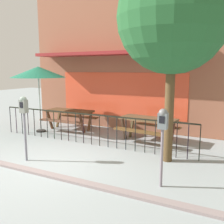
{
  "coord_description": "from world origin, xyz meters",
  "views": [
    {
      "loc": [
        4.18,
        -4.54,
        2.32
      ],
      "look_at": [
        0.66,
        2.41,
        1.01
      ],
      "focal_mm": 40.8,
      "sensor_mm": 36.0,
      "label": 1
    }
  ],
  "objects_px": {
    "patio_umbrella": "(38,72)",
    "street_tree": "(173,18)",
    "parking_meter_near": "(24,111)",
    "parking_meter_far": "(163,127)",
    "picnic_table_left": "(70,114)",
    "picnic_table_right": "(148,123)"
  },
  "relations": [
    {
      "from": "street_tree",
      "to": "picnic_table_right",
      "type": "bearing_deg",
      "value": 125.07
    },
    {
      "from": "picnic_table_left",
      "to": "parking_meter_far",
      "type": "height_order",
      "value": "parking_meter_far"
    },
    {
      "from": "picnic_table_left",
      "to": "street_tree",
      "type": "relative_size",
      "value": 0.38
    },
    {
      "from": "patio_umbrella",
      "to": "parking_meter_near",
      "type": "distance_m",
      "value": 3.27
    },
    {
      "from": "patio_umbrella",
      "to": "parking_meter_far",
      "type": "relative_size",
      "value": 1.53
    },
    {
      "from": "picnic_table_right",
      "to": "street_tree",
      "type": "xyz_separation_m",
      "value": [
        1.04,
        -1.49,
        2.88
      ]
    },
    {
      "from": "picnic_table_left",
      "to": "picnic_table_right",
      "type": "xyz_separation_m",
      "value": [
        3.21,
        -0.16,
        0.0
      ]
    },
    {
      "from": "picnic_table_right",
      "to": "patio_umbrella",
      "type": "distance_m",
      "value": 4.37
    },
    {
      "from": "parking_meter_far",
      "to": "street_tree",
      "type": "distance_m",
      "value": 2.73
    },
    {
      "from": "patio_umbrella",
      "to": "street_tree",
      "type": "relative_size",
      "value": 0.5
    },
    {
      "from": "picnic_table_left",
      "to": "patio_umbrella",
      "type": "height_order",
      "value": "patio_umbrella"
    },
    {
      "from": "parking_meter_near",
      "to": "street_tree",
      "type": "bearing_deg",
      "value": 26.49
    },
    {
      "from": "patio_umbrella",
      "to": "street_tree",
      "type": "xyz_separation_m",
      "value": [
        5.07,
        -0.93,
        1.28
      ]
    },
    {
      "from": "patio_umbrella",
      "to": "parking_meter_far",
      "type": "height_order",
      "value": "patio_umbrella"
    },
    {
      "from": "picnic_table_right",
      "to": "parking_meter_far",
      "type": "relative_size",
      "value": 1.23
    },
    {
      "from": "street_tree",
      "to": "patio_umbrella",
      "type": "bearing_deg",
      "value": 169.59
    },
    {
      "from": "street_tree",
      "to": "picnic_table_left",
      "type": "bearing_deg",
      "value": 158.85
    },
    {
      "from": "picnic_table_right",
      "to": "parking_meter_near",
      "type": "relative_size",
      "value": 1.17
    },
    {
      "from": "picnic_table_right",
      "to": "patio_umbrella",
      "type": "bearing_deg",
      "value": -172.13
    },
    {
      "from": "picnic_table_right",
      "to": "parking_meter_far",
      "type": "distance_m",
      "value": 3.31
    },
    {
      "from": "parking_meter_far",
      "to": "picnic_table_left",
      "type": "bearing_deg",
      "value": 145.17
    },
    {
      "from": "patio_umbrella",
      "to": "street_tree",
      "type": "height_order",
      "value": "street_tree"
    }
  ]
}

